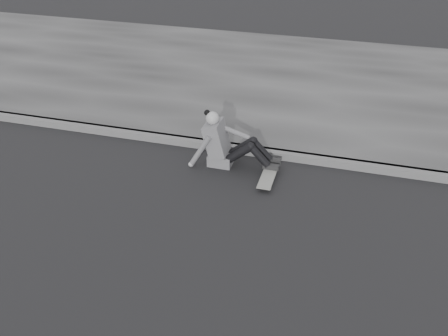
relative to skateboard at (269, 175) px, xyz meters
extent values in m
plane|color=black|center=(-1.19, -1.92, -0.07)|extent=(80.00, 80.00, 0.00)
cube|color=#535353|center=(-1.19, 0.66, -0.01)|extent=(24.00, 0.16, 0.12)
cube|color=#363636|center=(-1.19, 3.68, -0.01)|extent=(24.00, 6.00, 0.12)
cylinder|color=gray|center=(-0.07, -0.26, -0.04)|extent=(0.03, 0.05, 0.05)
cylinder|color=gray|center=(0.07, -0.26, -0.04)|extent=(0.03, 0.05, 0.05)
cylinder|color=gray|center=(-0.07, 0.26, -0.04)|extent=(0.03, 0.05, 0.05)
cylinder|color=gray|center=(0.07, 0.26, -0.04)|extent=(0.03, 0.05, 0.05)
cube|color=#2B2B2D|center=(0.00, -0.26, -0.02)|extent=(0.16, 0.04, 0.03)
cube|color=#2B2B2D|center=(0.00, 0.26, -0.02)|extent=(0.16, 0.04, 0.03)
cube|color=slate|center=(0.00, 0.00, 0.01)|extent=(0.20, 0.78, 0.02)
cube|color=#58585A|center=(-0.80, 0.25, 0.02)|extent=(0.36, 0.34, 0.18)
cube|color=#58585A|center=(-0.87, 0.25, 0.36)|extent=(0.37, 0.40, 0.57)
cube|color=#58585A|center=(-1.00, 0.25, 0.48)|extent=(0.14, 0.30, 0.20)
cylinder|color=#999999|center=(-0.92, 0.25, 0.60)|extent=(0.09, 0.09, 0.08)
sphere|color=#999999|center=(-0.93, 0.25, 0.69)|extent=(0.20, 0.20, 0.20)
sphere|color=black|center=(-1.02, 0.27, 0.76)|extent=(0.09, 0.09, 0.09)
cylinder|color=black|center=(-0.49, 0.16, 0.21)|extent=(0.43, 0.13, 0.39)
cylinder|color=black|center=(-0.49, 0.34, 0.21)|extent=(0.43, 0.13, 0.39)
cylinder|color=black|center=(-0.19, 0.16, 0.21)|extent=(0.35, 0.11, 0.36)
cylinder|color=black|center=(-0.19, 0.34, 0.21)|extent=(0.35, 0.11, 0.36)
sphere|color=black|center=(-0.32, 0.16, 0.35)|extent=(0.13, 0.13, 0.13)
sphere|color=black|center=(-0.32, 0.34, 0.35)|extent=(0.13, 0.13, 0.13)
cube|color=black|center=(0.00, 0.16, 0.05)|extent=(0.24, 0.08, 0.07)
cube|color=black|center=(0.00, 0.34, 0.05)|extent=(0.24, 0.08, 0.07)
cylinder|color=#58585A|center=(-1.07, 0.04, 0.22)|extent=(0.38, 0.08, 0.58)
sphere|color=#999999|center=(-1.22, 0.03, -0.03)|extent=(0.08, 0.08, 0.08)
cylinder|color=#58585A|center=(-0.63, 0.41, 0.42)|extent=(0.48, 0.08, 0.21)
camera|label=1|loc=(1.04, -6.12, 3.96)|focal=40.00mm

